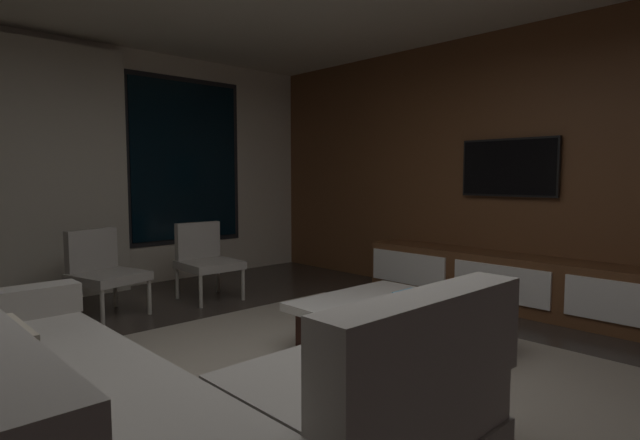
% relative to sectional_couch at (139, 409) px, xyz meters
% --- Properties ---
extents(floor, '(9.20, 9.20, 0.00)m').
position_rel_sectional_couch_xyz_m(floor, '(0.95, 0.10, -0.29)').
color(floor, '#332B26').
extents(back_wall_with_window, '(6.60, 0.30, 2.70)m').
position_rel_sectional_couch_xyz_m(back_wall_with_window, '(0.89, 3.71, 1.05)').
color(back_wall_with_window, beige).
rests_on(back_wall_with_window, floor).
extents(media_wall, '(0.12, 7.80, 2.70)m').
position_rel_sectional_couch_xyz_m(media_wall, '(4.01, 0.10, 1.06)').
color(media_wall, brown).
rests_on(media_wall, floor).
extents(area_rug, '(3.20, 3.80, 0.01)m').
position_rel_sectional_couch_xyz_m(area_rug, '(1.30, -0.00, -0.28)').
color(area_rug, gray).
rests_on(area_rug, floor).
extents(sectional_couch, '(1.98, 2.50, 0.82)m').
position_rel_sectional_couch_xyz_m(sectional_couch, '(0.00, 0.00, 0.00)').
color(sectional_couch, gray).
rests_on(sectional_couch, floor).
extents(coffee_table, '(1.16, 1.16, 0.36)m').
position_rel_sectional_couch_xyz_m(coffee_table, '(1.97, 0.21, -0.10)').
color(coffee_table, black).
rests_on(coffee_table, floor).
extents(book_stack_on_coffee_table, '(0.28, 0.21, 0.06)m').
position_rel_sectional_couch_xyz_m(book_stack_on_coffee_table, '(2.14, 0.17, 0.10)').
color(book_stack_on_coffee_table, '#5FC2C9').
rests_on(book_stack_on_coffee_table, coffee_table).
extents(accent_chair_near_window, '(0.56, 0.58, 0.78)m').
position_rel_sectional_couch_xyz_m(accent_chair_near_window, '(1.86, 2.60, 0.14)').
color(accent_chair_near_window, '#B2ADA0').
rests_on(accent_chair_near_window, floor).
extents(accent_chair_by_curtain, '(0.66, 0.67, 0.78)m').
position_rel_sectional_couch_xyz_m(accent_chair_by_curtain, '(0.84, 2.66, 0.14)').
color(accent_chair_by_curtain, '#B2ADA0').
rests_on(accent_chair_by_curtain, floor).
extents(media_console, '(0.46, 3.10, 0.52)m').
position_rel_sectional_couch_xyz_m(media_console, '(3.72, 0.15, -0.04)').
color(media_console, brown).
rests_on(media_console, floor).
extents(mounted_tv, '(0.05, 0.97, 0.57)m').
position_rel_sectional_couch_xyz_m(mounted_tv, '(3.90, 0.35, 1.06)').
color(mounted_tv, black).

